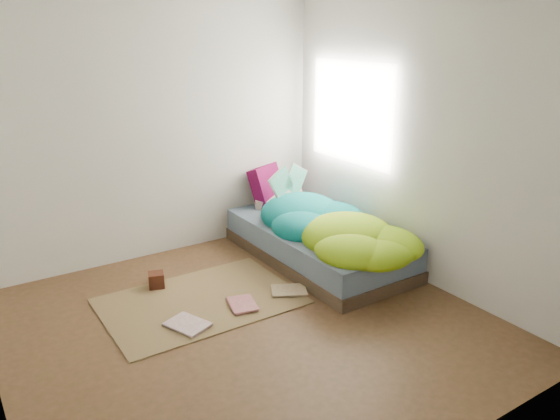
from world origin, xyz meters
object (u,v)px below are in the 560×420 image
Objects in this scene: wooden_box at (156,280)px; floor_book_b at (230,306)px; bed at (318,244)px; pillow_magenta at (267,185)px; floor_book_a at (177,331)px; open_book at (289,171)px.

floor_book_b is (0.36, -0.70, -0.05)m from wooden_box.
pillow_magenta is at bearing 91.52° from bed.
floor_book_a is 0.53m from floor_book_b.
floor_book_b is (-1.19, -0.89, -0.78)m from open_book.
wooden_box is at bearing 57.24° from floor_book_a.
bed is 1.83m from floor_book_a.
open_book is at bearing -117.47° from pillow_magenta.
wooden_box is 0.41× the size of floor_book_a.
bed reaches higher than wooden_box.
bed is 0.80m from open_book.
pillow_magenta is 1.00× the size of open_book.
open_book is 3.19× the size of wooden_box.
wooden_box is at bearing 131.87° from floor_book_b.
open_book reaches higher than floor_book_a.
wooden_box is 0.79m from floor_book_b.
wooden_box is 0.83m from floor_book_a.
floor_book_a is (-1.71, -1.01, -0.79)m from open_book.
floor_book_b is (-1.20, -1.33, -0.53)m from pillow_magenta.
open_book is at bearing 51.26° from floor_book_b.
open_book is 1.68m from floor_book_b.
wooden_box is (-1.56, -0.63, -0.48)m from pillow_magenta.
wooden_box is (-1.55, -0.19, -0.73)m from open_book.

